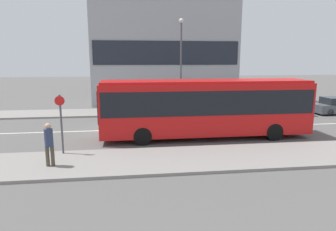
{
  "coord_description": "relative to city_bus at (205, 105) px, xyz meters",
  "views": [
    {
      "loc": [
        1.13,
        -18.86,
        4.49
      ],
      "look_at": [
        3.33,
        -2.14,
        1.28
      ],
      "focal_mm": 32.0,
      "sensor_mm": 36.0,
      "label": 1
    }
  ],
  "objects": [
    {
      "name": "ground_plane",
      "position": [
        -5.44,
        2.44,
        -1.9
      ],
      "size": [
        120.0,
        120.0,
        0.0
      ],
      "primitive_type": "plane",
      "color": "#595654"
    },
    {
      "name": "sidewalk_near",
      "position": [
        -5.44,
        -3.81,
        -1.84
      ],
      "size": [
        44.0,
        3.5,
        0.13
      ],
      "color": "gray",
      "rests_on": "ground_plane"
    },
    {
      "name": "sidewalk_far",
      "position": [
        -5.44,
        8.69,
        -1.84
      ],
      "size": [
        44.0,
        3.5,
        0.13
      ],
      "color": "gray",
      "rests_on": "ground_plane"
    },
    {
      "name": "lane_centerline",
      "position": [
        -5.44,
        2.44,
        -1.9
      ],
      "size": [
        41.8,
        0.16,
        0.01
      ],
      "color": "silver",
      "rests_on": "ground_plane"
    },
    {
      "name": "apartment_block_left_tower",
      "position": [
        -0.66,
        14.53,
        7.23
      ],
      "size": [
        14.27,
        5.26,
        18.28
      ],
      "color": "#9EA3A8",
      "rests_on": "ground_plane"
    },
    {
      "name": "city_bus",
      "position": [
        0.0,
        0.0,
        0.0
      ],
      "size": [
        11.84,
        2.55,
        3.31
      ],
      "rotation": [
        0.0,
        0.0,
        -0.06
      ],
      "color": "red",
      "rests_on": "ground_plane"
    },
    {
      "name": "parked_car_0",
      "position": [
        7.91,
        5.88,
        -1.26
      ],
      "size": [
        4.22,
        1.69,
        1.38
      ],
      "color": "navy",
      "rests_on": "ground_plane"
    },
    {
      "name": "pedestrian_near_stop",
      "position": [
        -7.59,
        -4.11,
        -0.74
      ],
      "size": [
        0.35,
        0.34,
        1.81
      ],
      "rotation": [
        0.0,
        0.0,
        3.24
      ],
      "color": "#4C4233",
      "rests_on": "sidewalk_near"
    },
    {
      "name": "bus_stop_sign",
      "position": [
        -7.43,
        -2.46,
        -0.16
      ],
      "size": [
        0.44,
        0.12,
        2.76
      ],
      "color": "#4C4C51",
      "rests_on": "sidewalk_near"
    },
    {
      "name": "street_lamp",
      "position": [
        -0.14,
        7.39,
        2.73
      ],
      "size": [
        0.36,
        0.36,
        7.45
      ],
      "color": "#4C4C51",
      "rests_on": "sidewalk_far"
    }
  ]
}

